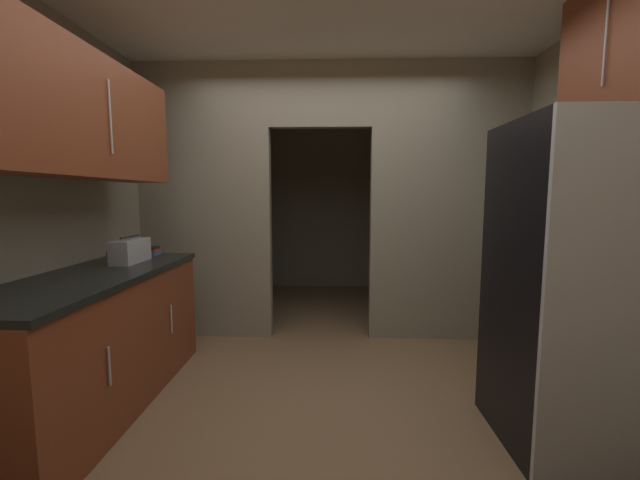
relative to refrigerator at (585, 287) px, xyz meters
The scene contains 10 objects.
ground 1.70m from the refrigerator, behind, with size 20.00×20.00×0.00m, color brown.
kitchen_overhead_slab 2.37m from the refrigerator, 155.27° to the left, with size 4.11×6.90×0.06m, color silver.
kitchen_partition 2.23m from the refrigerator, 129.91° to the left, with size 3.71×0.12×2.65m.
adjoining_room_shell 3.61m from the refrigerator, 113.34° to the left, with size 3.71×2.28×2.65m.
refrigerator is the anchor object (origin of this frame).
lower_cabinet_run 2.98m from the refrigerator, behind, with size 0.67×1.89×0.90m.
upper_cabinet_counterside 3.11m from the refrigerator, behind, with size 0.36×1.70×0.74m.
upper_cabinet_fridgeside 1.36m from the refrigerator, 21.34° to the left, with size 0.36×0.93×0.79m.
boombox 3.00m from the refrigerator, 166.36° to the left, with size 0.16×0.36×0.20m.
book_stack 3.12m from the refrigerator, 159.75° to the left, with size 0.13×0.15×0.07m.
Camera 1 is at (0.03, -2.39, 1.40)m, focal length 22.14 mm.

